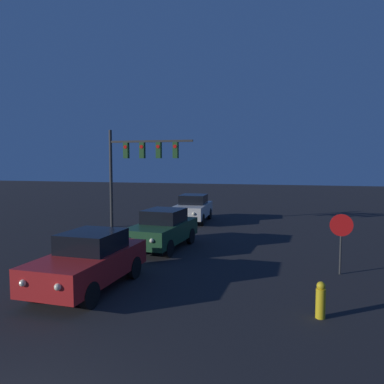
% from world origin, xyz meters
% --- Properties ---
extents(car_near, '(2.05, 4.54, 1.74)m').
position_xyz_m(car_near, '(-1.94, 6.32, 0.88)').
color(car_near, '#B21E1E').
rests_on(car_near, ground_plane).
extents(car_mid, '(2.21, 4.59, 1.74)m').
position_xyz_m(car_mid, '(-1.52, 11.95, 0.88)').
color(car_mid, '#1E4728').
rests_on(car_mid, ground_plane).
extents(car_far, '(2.08, 4.55, 1.74)m').
position_xyz_m(car_far, '(-2.06, 19.49, 0.88)').
color(car_far, beige).
rests_on(car_far, ground_plane).
extents(traffic_signal_mast, '(5.07, 0.30, 5.72)m').
position_xyz_m(traffic_signal_mast, '(-4.60, 16.34, 4.02)').
color(traffic_signal_mast, '#2D2D2D').
rests_on(traffic_signal_mast, ground_plane).
extents(stop_sign, '(0.77, 0.07, 2.10)m').
position_xyz_m(stop_sign, '(5.69, 9.81, 1.47)').
color(stop_sign, '#2D2D2D').
rests_on(stop_sign, ground_plane).
extents(fire_hydrant, '(0.24, 0.24, 0.93)m').
position_xyz_m(fire_hydrant, '(4.74, 5.82, 0.46)').
color(fire_hydrant, gold).
rests_on(fire_hydrant, ground_plane).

